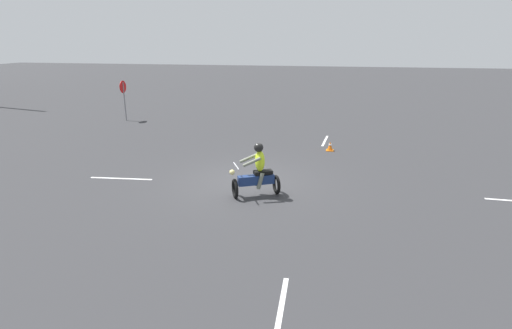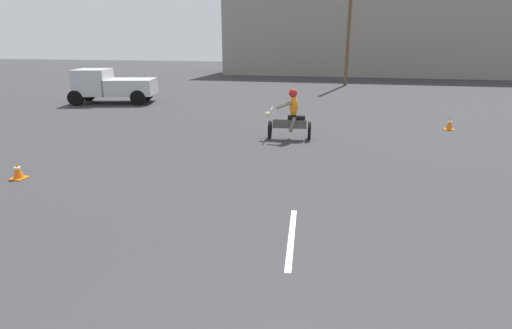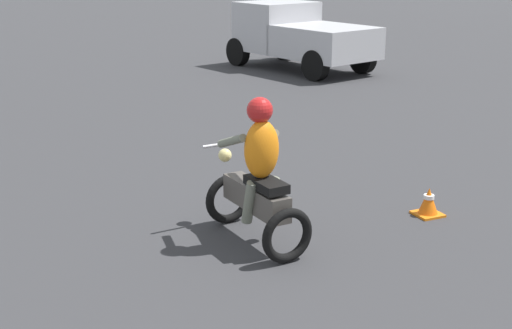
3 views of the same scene
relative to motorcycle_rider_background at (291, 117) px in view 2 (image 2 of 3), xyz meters
The scene contains 8 objects.
motorcycle_rider_background is the anchor object (origin of this frame).
pickup_truck 11.82m from the motorcycle_rider_background, 149.89° to the left, with size 4.48×2.90×1.73m.
traffic_cone_near_left 2.33m from the motorcycle_rider_background, 87.00° to the left, with size 0.32×0.32×0.35m.
traffic_cone_near_right 7.86m from the motorcycle_rider_background, 136.62° to the right, with size 0.32×0.32×0.40m.
traffic_cone_mid_center 6.13m from the motorcycle_rider_background, 26.44° to the left, with size 0.32×0.32×0.45m.
lane_stripe_n 6.98m from the motorcycle_rider_background, 81.79° to the right, with size 0.10×2.17×0.01m, color silver.
utility_pole_far 18.14m from the motorcycle_rider_background, 84.89° to the left, with size 0.24×0.24×10.92m, color brown.
building_backdrop 29.00m from the motorcycle_rider_background, 80.86° to the left, with size 29.01×8.03×9.59m, color gray.
Camera 2 is at (0.24, -1.74, 3.12)m, focal length 28.00 mm.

